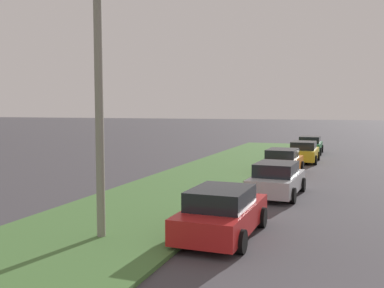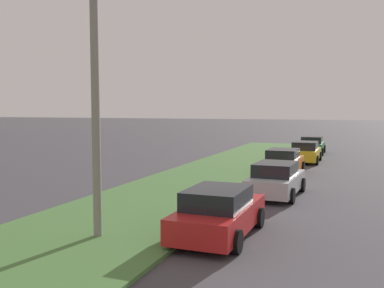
{
  "view_description": "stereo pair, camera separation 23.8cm",
  "coord_description": "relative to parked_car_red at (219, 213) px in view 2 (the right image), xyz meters",
  "views": [
    {
      "loc": [
        -6.38,
        1.19,
        3.76
      ],
      "look_at": [
        14.54,
        8.71,
        1.96
      ],
      "focal_mm": 40.73,
      "sensor_mm": 36.0,
      "label": 1
    },
    {
      "loc": [
        -6.3,
        0.96,
        3.76
      ],
      "look_at": [
        14.54,
        8.71,
        1.96
      ],
      "focal_mm": 40.73,
      "sensor_mm": 36.0,
      "label": 2
    }
  ],
  "objects": [
    {
      "name": "grass_median",
      "position": [
        4.22,
        3.71,
        -0.66
      ],
      "size": [
        60.0,
        6.0,
        0.12
      ],
      "primitive_type": "cube",
      "color": "#477238",
      "rests_on": "ground"
    },
    {
      "name": "parked_car_red",
      "position": [
        0.0,
        0.0,
        0.0
      ],
      "size": [
        4.33,
        2.08,
        1.47
      ],
      "rotation": [
        0.0,
        0.0,
        -0.02
      ],
      "color": "red",
      "rests_on": "ground"
    },
    {
      "name": "parked_car_silver",
      "position": [
        6.6,
        -0.57,
        0.0
      ],
      "size": [
        4.38,
        2.17,
        1.47
      ],
      "rotation": [
        0.0,
        0.0,
        -0.04
      ],
      "color": "#B2B5BA",
      "rests_on": "ground"
    },
    {
      "name": "parked_car_orange",
      "position": [
        13.02,
        0.08,
        0.0
      ],
      "size": [
        4.35,
        2.11,
        1.47
      ],
      "rotation": [
        0.0,
        0.0,
        -0.03
      ],
      "color": "orange",
      "rests_on": "ground"
    },
    {
      "name": "parked_car_yellow",
      "position": [
        19.34,
        -0.5,
        0.0
      ],
      "size": [
        4.32,
        2.05,
        1.47
      ],
      "rotation": [
        0.0,
        0.0,
        -0.01
      ],
      "color": "gold",
      "rests_on": "ground"
    },
    {
      "name": "parked_car_green",
      "position": [
        25.48,
        -0.43,
        0.0
      ],
      "size": [
        4.31,
        2.03,
        1.47
      ],
      "rotation": [
        0.0,
        0.0,
        0.0
      ],
      "color": "#1E6B38",
      "rests_on": "ground"
    },
    {
      "name": "streetlight",
      "position": [
        -1.63,
        2.83,
        3.67
      ],
      "size": [
        1.08,
        2.81,
        7.5
      ],
      "color": "gray",
      "rests_on": "ground"
    }
  ]
}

